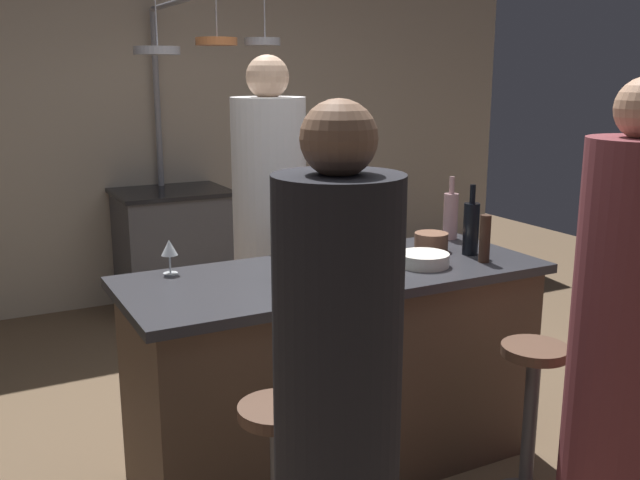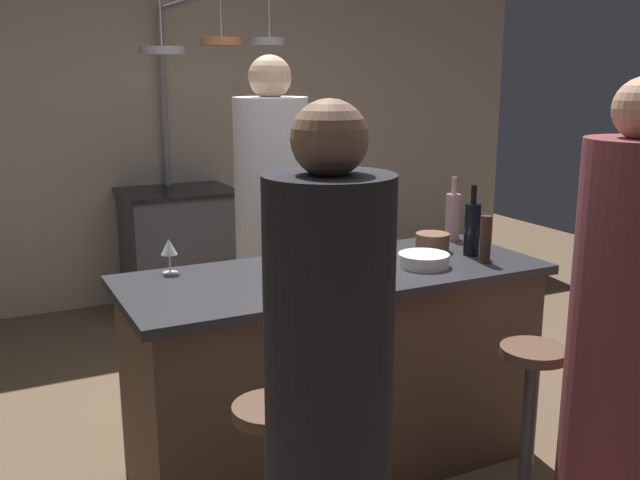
# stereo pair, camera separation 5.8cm
# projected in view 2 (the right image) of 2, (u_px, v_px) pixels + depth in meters

# --- Properties ---
(ground_plane) EXTENTS (9.00, 9.00, 0.00)m
(ground_plane) POSITION_uv_depth(u_px,v_px,m) (335.00, 463.00, 3.20)
(ground_plane) COLOR brown
(back_wall) EXTENTS (6.40, 0.16, 2.60)m
(back_wall) POSITION_uv_depth(u_px,v_px,m) (160.00, 129.00, 5.39)
(back_wall) COLOR #BCAD99
(back_wall) RESTS_ON ground_plane
(kitchen_island) EXTENTS (1.80, 0.72, 0.90)m
(kitchen_island) POSITION_uv_depth(u_px,v_px,m) (335.00, 369.00, 3.10)
(kitchen_island) COLOR brown
(kitchen_island) RESTS_ON ground_plane
(stove_range) EXTENTS (0.80, 0.64, 0.89)m
(stove_range) POSITION_uv_depth(u_px,v_px,m) (180.00, 249.00, 5.23)
(stove_range) COLOR #47474C
(stove_range) RESTS_ON ground_plane
(chef) EXTENTS (0.38, 0.38, 1.80)m
(chef) POSITION_uv_depth(u_px,v_px,m) (272.00, 244.00, 3.74)
(chef) COLOR white
(chef) RESTS_ON ground_plane
(bar_stool_right) EXTENTS (0.28, 0.28, 0.68)m
(bar_stool_right) POSITION_uv_depth(u_px,v_px,m) (529.00, 420.00, 2.81)
(bar_stool_right) COLOR #4C4C51
(bar_stool_right) RESTS_ON ground_plane
(guest_right) EXTENTS (0.36, 0.36, 1.70)m
(guest_right) POSITION_uv_depth(u_px,v_px,m) (621.00, 350.00, 2.43)
(guest_right) COLOR brown
(guest_right) RESTS_ON ground_plane
(guest_left) EXTENTS (0.35, 0.35, 1.65)m
(guest_left) POSITION_uv_depth(u_px,v_px,m) (328.00, 426.00, 1.96)
(guest_left) COLOR black
(guest_left) RESTS_ON ground_plane
(overhead_pot_rack) EXTENTS (0.89, 1.35, 2.17)m
(overhead_pot_rack) POSITION_uv_depth(u_px,v_px,m) (192.00, 81.00, 4.52)
(overhead_pot_rack) COLOR gray
(overhead_pot_rack) RESTS_ON ground_plane
(pepper_mill) EXTENTS (0.05, 0.05, 0.21)m
(pepper_mill) POSITION_uv_depth(u_px,v_px,m) (486.00, 239.00, 3.09)
(pepper_mill) COLOR #382319
(pepper_mill) RESTS_ON kitchen_island
(wine_bottle_dark) EXTENTS (0.07, 0.07, 0.32)m
(wine_bottle_dark) POSITION_uv_depth(u_px,v_px,m) (472.00, 228.00, 3.22)
(wine_bottle_dark) COLOR black
(wine_bottle_dark) RESTS_ON kitchen_island
(wine_bottle_rose) EXTENTS (0.07, 0.07, 0.31)m
(wine_bottle_rose) POSITION_uv_depth(u_px,v_px,m) (453.00, 215.00, 3.53)
(wine_bottle_rose) COLOR #B78C8E
(wine_bottle_rose) RESTS_ON kitchen_island
(wine_bottle_red) EXTENTS (0.07, 0.07, 0.31)m
(wine_bottle_red) POSITION_uv_depth(u_px,v_px,m) (355.00, 256.00, 2.75)
(wine_bottle_red) COLOR #143319
(wine_bottle_red) RESTS_ON kitchen_island
(wine_bottle_white) EXTENTS (0.07, 0.07, 0.33)m
(wine_bottle_white) POSITION_uv_depth(u_px,v_px,m) (314.00, 239.00, 3.00)
(wine_bottle_white) COLOR gray
(wine_bottle_white) RESTS_ON kitchen_island
(wine_bottle_green) EXTENTS (0.07, 0.07, 0.29)m
(wine_bottle_green) POSITION_uv_depth(u_px,v_px,m) (282.00, 252.00, 2.86)
(wine_bottle_green) COLOR #193D23
(wine_bottle_green) RESTS_ON kitchen_island
(wine_glass_by_chef) EXTENTS (0.07, 0.07, 0.15)m
(wine_glass_by_chef) POSITION_uv_depth(u_px,v_px,m) (318.00, 233.00, 3.22)
(wine_glass_by_chef) COLOR silver
(wine_glass_by_chef) RESTS_ON kitchen_island
(wine_glass_near_right_guest) EXTENTS (0.07, 0.07, 0.15)m
(wine_glass_near_right_guest) POSITION_uv_depth(u_px,v_px,m) (282.00, 265.00, 2.69)
(wine_glass_near_right_guest) COLOR silver
(wine_glass_near_right_guest) RESTS_ON kitchen_island
(wine_glass_near_left_guest) EXTENTS (0.07, 0.07, 0.15)m
(wine_glass_near_left_guest) POSITION_uv_depth(u_px,v_px,m) (169.00, 249.00, 2.93)
(wine_glass_near_left_guest) COLOR silver
(wine_glass_near_left_guest) RESTS_ON kitchen_island
(mixing_bowl_wooden) EXTENTS (0.16, 0.16, 0.08)m
(mixing_bowl_wooden) POSITION_uv_depth(u_px,v_px,m) (432.00, 242.00, 3.31)
(mixing_bowl_wooden) COLOR brown
(mixing_bowl_wooden) RESTS_ON kitchen_island
(mixing_bowl_ceramic) EXTENTS (0.22, 0.22, 0.06)m
(mixing_bowl_ceramic) POSITION_uv_depth(u_px,v_px,m) (424.00, 260.00, 3.05)
(mixing_bowl_ceramic) COLOR silver
(mixing_bowl_ceramic) RESTS_ON kitchen_island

